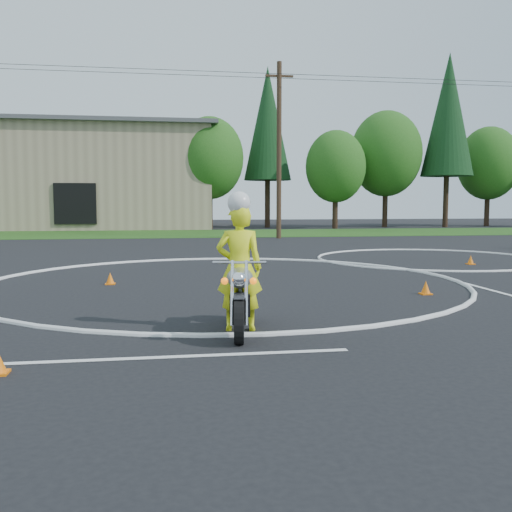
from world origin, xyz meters
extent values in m
plane|color=black|center=(0.00, 0.00, 0.00)|extent=(120.00, 120.00, 0.00)
cube|color=#1E4714|center=(0.00, 27.00, 0.01)|extent=(120.00, 10.00, 0.02)
torus|color=silver|center=(0.00, 3.00, 0.01)|extent=(12.12, 12.12, 0.12)
torus|color=silver|center=(8.00, 8.00, 0.01)|extent=(8.10, 8.10, 0.10)
cube|color=silver|center=(-3.00, -4.00, 0.01)|extent=(8.00, 0.12, 0.01)
cylinder|color=black|center=(-0.42, -3.42, 0.34)|extent=(0.23, 0.69, 0.68)
cylinder|color=black|center=(-0.19, -1.86, 0.34)|extent=(0.23, 0.69, 0.68)
cube|color=black|center=(-0.29, -2.58, 0.45)|extent=(0.40, 0.66, 0.34)
ellipsoid|color=#A3A4A8|center=(-0.33, -2.80, 0.88)|extent=(0.51, 0.77, 0.32)
cube|color=black|center=(-0.25, -2.25, 0.83)|extent=(0.39, 0.71, 0.11)
cylinder|color=silver|center=(-0.51, -3.31, 0.73)|extent=(0.11, 0.41, 0.91)
cylinder|color=silver|center=(-0.31, -3.34, 0.73)|extent=(0.11, 0.41, 0.91)
cube|color=white|center=(-0.42, -3.44, 0.70)|extent=(0.19, 0.27, 0.06)
cylinder|color=#BABAC0|center=(-0.38, -3.14, 1.15)|extent=(0.79, 0.16, 0.04)
sphere|color=white|center=(-0.44, -3.53, 0.96)|extent=(0.20, 0.20, 0.20)
sphere|color=orange|center=(-0.63, -3.48, 0.92)|extent=(0.10, 0.10, 0.10)
sphere|color=orange|center=(-0.23, -3.54, 0.92)|extent=(0.10, 0.10, 0.10)
cylinder|color=white|center=(-0.05, -2.16, 0.34)|extent=(0.22, 0.91, 0.09)
imported|color=#F5FF1A|center=(-0.30, -2.54, 1.00)|extent=(0.79, 0.58, 1.99)
sphere|color=white|center=(-0.31, -2.59, 2.02)|extent=(0.36, 0.36, 0.36)
cone|color=orange|center=(4.24, 0.39, 0.15)|extent=(0.22, 0.22, 0.30)
cube|color=orange|center=(4.24, 0.39, 0.01)|extent=(0.24, 0.24, 0.03)
cone|color=orange|center=(8.52, 6.05, 0.15)|extent=(0.22, 0.22, 0.30)
cube|color=orange|center=(8.52, 6.05, 0.01)|extent=(0.24, 0.24, 0.03)
cone|color=orange|center=(-2.84, 3.09, 0.15)|extent=(0.22, 0.22, 0.30)
cube|color=orange|center=(-2.84, 3.09, 0.01)|extent=(0.24, 0.24, 0.03)
cube|color=black|center=(-8.00, 31.90, 2.00)|extent=(3.00, 0.16, 3.00)
cylinder|color=#382619|center=(2.00, 34.00, 1.62)|extent=(0.44, 0.44, 3.24)
ellipsoid|color=#1E5116|center=(2.00, 34.00, 5.58)|extent=(5.40, 5.40, 6.48)
cylinder|color=#382619|center=(7.00, 36.00, 1.98)|extent=(0.44, 0.44, 3.96)
cone|color=black|center=(7.00, 36.00, 8.63)|extent=(3.96, 3.96, 9.35)
cylinder|color=#382619|center=(12.00, 33.00, 1.44)|extent=(0.44, 0.44, 2.88)
ellipsoid|color=#1E5116|center=(12.00, 33.00, 4.96)|extent=(4.80, 4.80, 5.76)
cylinder|color=#382619|center=(17.00, 35.00, 1.80)|extent=(0.44, 0.44, 3.60)
ellipsoid|color=#1E5116|center=(17.00, 35.00, 6.20)|extent=(6.00, 6.00, 7.20)
cylinder|color=#382619|center=(22.00, 34.00, 2.16)|extent=(0.44, 0.44, 4.32)
cone|color=black|center=(22.00, 34.00, 9.42)|extent=(4.32, 4.32, 10.20)
cylinder|color=#382619|center=(27.00, 36.00, 1.62)|extent=(0.44, 0.44, 3.24)
ellipsoid|color=#1E5116|center=(27.00, 36.00, 5.58)|extent=(5.40, 5.40, 6.48)
cylinder|color=#382619|center=(-2.00, 35.00, 1.44)|extent=(0.44, 0.44, 2.88)
ellipsoid|color=#1E5116|center=(-2.00, 35.00, 4.96)|extent=(4.80, 4.80, 5.76)
cylinder|color=#473321|center=(5.00, 21.00, 5.00)|extent=(0.28, 0.28, 10.00)
cube|color=#473321|center=(5.00, 21.00, 9.20)|extent=(1.60, 0.12, 0.12)
cylinder|color=black|center=(-5.00, 20.45, 9.20)|extent=(20.00, 0.02, 0.02)
cylinder|color=black|center=(-5.00, 21.55, 9.20)|extent=(20.00, 0.02, 0.02)
cylinder|color=black|center=(15.00, 20.45, 9.20)|extent=(20.00, 0.02, 0.02)
cylinder|color=black|center=(15.00, 21.55, 9.20)|extent=(20.00, 0.02, 0.02)
camera|label=1|loc=(-1.43, -11.39, 2.01)|focal=40.00mm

